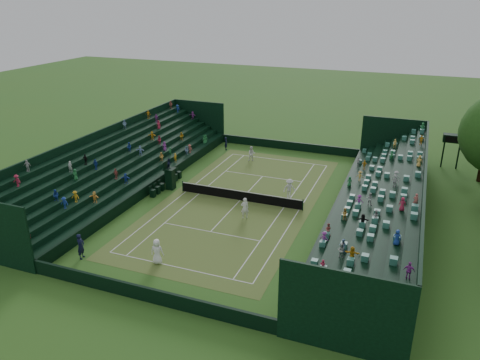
% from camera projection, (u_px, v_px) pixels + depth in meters
% --- Properties ---
extents(ground, '(160.00, 160.00, 0.00)m').
position_uv_depth(ground, '(240.00, 201.00, 42.22)').
color(ground, '#386620').
rests_on(ground, ground).
extents(court_surface, '(12.97, 26.77, 0.01)m').
position_uv_depth(court_surface, '(240.00, 200.00, 42.22)').
color(court_surface, '#326622').
rests_on(court_surface, ground).
extents(perimeter_wall_north, '(17.17, 0.20, 1.00)m').
position_uv_depth(perimeter_wall_north, '(288.00, 146.00, 55.78)').
color(perimeter_wall_north, black).
rests_on(perimeter_wall_north, ground).
extents(perimeter_wall_south, '(17.17, 0.20, 1.00)m').
position_uv_depth(perimeter_wall_south, '(145.00, 294.00, 28.29)').
color(perimeter_wall_south, black).
rests_on(perimeter_wall_south, ground).
extents(perimeter_wall_east, '(0.20, 31.77, 1.00)m').
position_uv_depth(perimeter_wall_east, '(334.00, 210.00, 39.19)').
color(perimeter_wall_east, black).
rests_on(perimeter_wall_east, ground).
extents(perimeter_wall_west, '(0.20, 31.77, 1.00)m').
position_uv_depth(perimeter_wall_west, '(158.00, 183.00, 44.89)').
color(perimeter_wall_west, black).
rests_on(perimeter_wall_west, ground).
extents(north_grandstand, '(6.60, 32.00, 4.90)m').
position_uv_depth(north_grandstand, '(387.00, 207.00, 37.40)').
color(north_grandstand, black).
rests_on(north_grandstand, ground).
extents(south_grandstand, '(6.60, 32.00, 4.90)m').
position_uv_depth(south_grandstand, '(120.00, 167.00, 45.90)').
color(south_grandstand, black).
rests_on(south_grandstand, ground).
extents(tennis_net, '(11.67, 0.10, 1.06)m').
position_uv_depth(tennis_net, '(240.00, 195.00, 42.03)').
color(tennis_net, black).
rests_on(tennis_net, ground).
extents(scoreboard_tower, '(2.00, 1.00, 3.70)m').
position_uv_depth(scoreboard_tower, '(453.00, 140.00, 48.94)').
color(scoreboard_tower, black).
rests_on(scoreboard_tower, ground).
extents(umpire_chair, '(0.97, 0.97, 3.06)m').
position_uv_depth(umpire_chair, '(170.00, 176.00, 44.30)').
color(umpire_chair, black).
rests_on(umpire_chair, ground).
extents(courtside_chairs, '(0.47, 5.44, 1.02)m').
position_uv_depth(courtside_chairs, '(166.00, 183.00, 45.02)').
color(courtside_chairs, black).
rests_on(courtside_chairs, ground).
extents(player_near_west, '(1.00, 0.75, 1.85)m').
position_uv_depth(player_near_west, '(157.00, 252.00, 32.10)').
color(player_near_west, white).
rests_on(player_near_west, ground).
extents(player_near_east, '(0.80, 0.73, 1.84)m').
position_uv_depth(player_near_east, '(245.00, 208.00, 38.60)').
color(player_near_east, white).
rests_on(player_near_east, ground).
extents(player_far_west, '(1.00, 0.90, 1.68)m').
position_uv_depth(player_far_west, '(252.00, 154.00, 51.87)').
color(player_far_west, white).
rests_on(player_far_west, ground).
extents(player_far_east, '(1.35, 1.20, 1.81)m').
position_uv_depth(player_far_east, '(289.00, 188.00, 42.52)').
color(player_far_east, white).
rests_on(player_far_east, ground).
extents(line_judge_north, '(0.58, 0.68, 1.58)m').
position_uv_depth(line_judge_north, '(226.00, 143.00, 55.57)').
color(line_judge_north, black).
rests_on(line_judge_north, ground).
extents(line_judge_south, '(0.57, 0.76, 1.88)m').
position_uv_depth(line_judge_south, '(81.00, 246.00, 32.74)').
color(line_judge_south, black).
rests_on(line_judge_south, ground).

